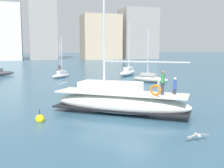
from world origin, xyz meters
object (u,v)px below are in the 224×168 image
object	(u,v)px
moored_sloop_far	(60,69)
seagull	(198,135)
mooring_buoy	(40,119)
main_sailboat	(119,100)
moored_ketch_distant	(150,78)
moored_cutter_left	(128,72)
moored_sloop_near	(61,75)

from	to	relation	value
moored_sloop_far	seagull	size ratio (longest dim) A/B	4.26
mooring_buoy	moored_sloop_far	bearing A→B (deg)	81.73
mooring_buoy	main_sailboat	bearing A→B (deg)	6.83
moored_ketch_distant	seagull	world-z (taller)	moored_ketch_distant
moored_sloop_far	seagull	xyz separation A→B (m)	(2.09, -41.12, -0.13)
moored_ketch_distant	seagull	distance (m)	22.49
moored_cutter_left	mooring_buoy	world-z (taller)	moored_cutter_left
moored_sloop_near	main_sailboat	bearing A→B (deg)	-86.65
moored_sloop_far	moored_cutter_left	distance (m)	14.59
moored_sloop_near	seagull	distance (m)	30.18
main_sailboat	moored_ketch_distant	distance (m)	17.29
moored_sloop_near	seagull	xyz separation A→B (m)	(3.20, -30.01, -0.14)
moored_ketch_distant	main_sailboat	bearing A→B (deg)	-121.77
moored_sloop_far	main_sailboat	bearing A→B (deg)	-89.56
seagull	moored_ketch_distant	bearing A→B (deg)	71.12
moored_sloop_far	mooring_buoy	world-z (taller)	moored_sloop_far
moored_sloop_far	mooring_buoy	bearing A→B (deg)	-98.27
moored_sloop_near	mooring_buoy	xyz separation A→B (m)	(-4.01, -24.08, -0.30)
seagull	main_sailboat	bearing A→B (deg)	105.53
moored_sloop_near	moored_cutter_left	bearing A→B (deg)	0.51
moored_cutter_left	mooring_buoy	xyz separation A→B (m)	(-14.69, -24.18, -0.44)
moored_sloop_near	seagull	size ratio (longest dim) A/B	4.94
moored_sloop_far	moored_cutter_left	bearing A→B (deg)	-48.99
main_sailboat	moored_sloop_near	world-z (taller)	main_sailboat
moored_ketch_distant	mooring_buoy	xyz separation A→B (m)	(-14.49, -15.34, -0.36)
moored_cutter_left	moored_ketch_distant	size ratio (longest dim) A/B	1.25
moored_cutter_left	mooring_buoy	size ratio (longest dim) A/B	9.57
moored_cutter_left	moored_ketch_distant	bearing A→B (deg)	-91.34
moored_sloop_far	moored_ketch_distant	size ratio (longest dim) A/B	0.79
moored_sloop_near	moored_ketch_distant	distance (m)	13.64
mooring_buoy	seagull	bearing A→B (deg)	-39.44
main_sailboat	moored_ketch_distant	size ratio (longest dim) A/B	1.98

